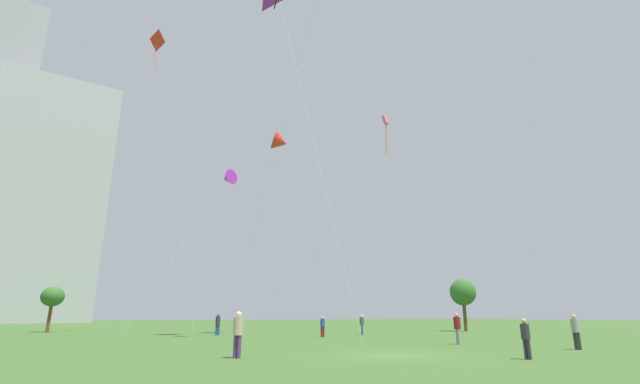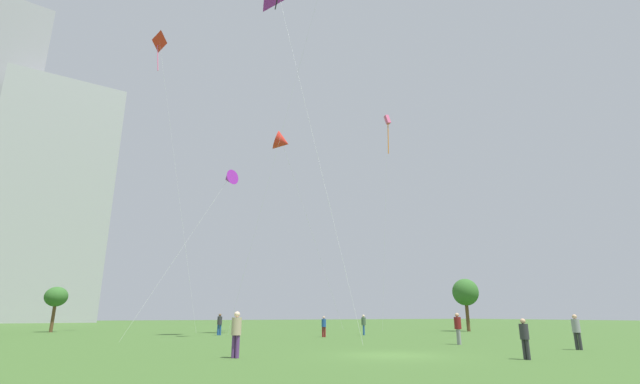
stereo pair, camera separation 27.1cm
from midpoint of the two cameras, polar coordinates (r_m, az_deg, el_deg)
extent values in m
plane|color=#3D6028|center=(20.80, 9.07, -20.21)|extent=(280.00, 280.00, 0.00)
cylinder|color=#2D2D33|center=(27.08, 29.99, -16.42)|extent=(0.16, 0.16, 0.84)
cylinder|color=#2D2D33|center=(27.03, 30.35, -16.37)|extent=(0.16, 0.16, 0.84)
cylinder|color=gray|center=(27.03, 29.94, -14.81)|extent=(0.39, 0.39, 0.67)
sphere|color=tan|center=(27.02, 29.81, -13.87)|extent=(0.23, 0.23, 0.23)
cylinder|color=gray|center=(28.89, 17.32, -17.52)|extent=(0.17, 0.17, 0.89)
cylinder|color=gray|center=(29.05, 17.16, -17.52)|extent=(0.17, 0.17, 0.89)
cylinder|color=maroon|center=(28.95, 17.10, -15.95)|extent=(0.41, 0.41, 0.70)
sphere|color=tan|center=(28.94, 17.03, -15.02)|extent=(0.24, 0.24, 0.24)
cylinder|color=#1E478C|center=(40.49, 5.29, -17.44)|extent=(0.16, 0.16, 0.83)
cylinder|color=#1E478C|center=(40.67, 5.30, -17.43)|extent=(0.16, 0.16, 0.83)
cylinder|color=#3F593F|center=(40.56, 5.27, -16.38)|extent=(0.38, 0.38, 0.66)
sphere|color=beige|center=(40.56, 5.25, -15.75)|extent=(0.23, 0.23, 0.23)
cylinder|color=maroon|center=(36.76, 0.24, -17.73)|extent=(0.15, 0.15, 0.77)
cylinder|color=maroon|center=(36.74, -0.02, -17.73)|extent=(0.15, 0.15, 0.77)
cylinder|color=#1E478C|center=(36.73, 0.11, -16.65)|extent=(0.36, 0.36, 0.61)
sphere|color=tan|center=(36.73, 0.11, -16.01)|extent=(0.21, 0.21, 0.21)
cylinder|color=#593372|center=(19.43, -10.88, -19.14)|extent=(0.17, 0.17, 0.90)
cylinder|color=#593372|center=(19.53, -11.35, -19.09)|extent=(0.17, 0.17, 0.90)
cylinder|color=tan|center=(19.44, -10.99, -16.75)|extent=(0.41, 0.41, 0.71)
sphere|color=beige|center=(19.44, -10.91, -15.35)|extent=(0.24, 0.24, 0.24)
cylinder|color=#2D2D33|center=(20.29, 25.15, -18.04)|extent=(0.14, 0.14, 0.76)
cylinder|color=#2D2D33|center=(20.38, 24.77, -18.06)|extent=(0.14, 0.14, 0.76)
cylinder|color=#2D2D33|center=(20.30, 24.73, -16.14)|extent=(0.35, 0.35, 0.60)
sphere|color=tan|center=(20.29, 24.60, -15.00)|extent=(0.21, 0.21, 0.21)
cylinder|color=#1E478C|center=(40.99, -13.25, -17.05)|extent=(0.17, 0.17, 0.88)
cylinder|color=#1E478C|center=(40.96, -13.51, -17.04)|extent=(0.17, 0.17, 0.88)
cylinder|color=#2D2D33|center=(40.96, -13.31, -15.94)|extent=(0.40, 0.40, 0.70)
sphere|color=brown|center=(40.96, -13.27, -15.29)|extent=(0.24, 0.24, 0.24)
cylinder|color=silver|center=(34.58, -18.01, -7.18)|extent=(7.06, 1.80, 12.73)
cone|color=purple|center=(37.47, -12.09, 1.78)|extent=(1.59, 1.47, 1.35)
cylinder|color=silver|center=(49.54, 8.04, -3.73)|extent=(0.23, 2.32, 23.65)
cube|color=#E5598C|center=(52.42, 8.36, 9.25)|extent=(0.64, 0.63, 1.19)
cylinder|color=orange|center=(51.52, 8.46, 6.97)|extent=(0.18, 0.17, 3.92)
cylinder|color=silver|center=(42.26, -5.90, 5.74)|extent=(5.66, 8.10, 34.16)
cylinder|color=silver|center=(33.34, -1.50, 8.39)|extent=(2.94, 8.78, 30.61)
cylinder|color=black|center=(43.79, -5.89, 23.57)|extent=(0.36, 0.29, 1.90)
cylinder|color=silver|center=(49.57, -18.57, 2.22)|extent=(6.21, 2.41, 32.48)
pyramid|color=red|center=(57.31, -20.50, 17.94)|extent=(1.27, 1.44, 1.39)
cylinder|color=#E5598C|center=(56.15, -20.71, 16.10)|extent=(0.40, 0.74, 3.64)
cylinder|color=silver|center=(49.71, -1.27, -5.93)|extent=(9.38, 3.43, 20.23)
cone|color=red|center=(49.21, -5.32, 6.50)|extent=(2.66, 2.69, 2.48)
cylinder|color=brown|center=(51.90, 18.16, -15.08)|extent=(0.37, 0.37, 3.14)
ellipsoid|color=#336628|center=(51.95, 17.92, -12.28)|extent=(2.79, 2.79, 2.87)
cylinder|color=brown|center=(54.43, -31.85, -13.75)|extent=(0.32, 0.32, 2.77)
ellipsoid|color=#336628|center=(54.46, -31.52, -11.50)|extent=(2.23, 2.23, 2.01)
cube|color=#A8A8AD|center=(126.57, -32.19, -0.81)|extent=(27.95, 22.31, 57.81)
camera|label=1|loc=(0.14, -90.28, 0.08)|focal=24.64mm
camera|label=2|loc=(0.14, 89.72, -0.08)|focal=24.64mm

